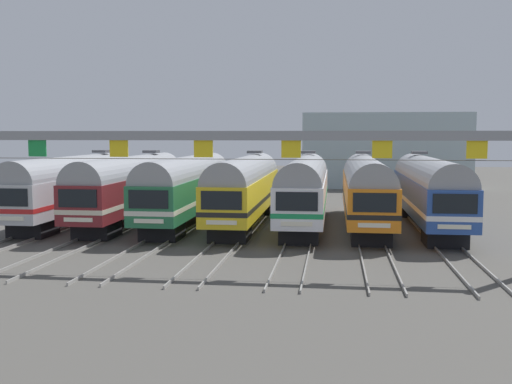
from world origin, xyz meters
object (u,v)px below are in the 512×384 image
(commuter_train_green, at_px, (187,186))
(commuter_train_white, at_px, (305,187))
(commuter_train_yellow, at_px, (245,187))
(commuter_train_blue, at_px, (429,189))
(commuter_train_stainless, at_px, (75,185))
(catenary_gantry, at_px, (203,153))
(commuter_train_orange, at_px, (366,188))
(commuter_train_maroon, at_px, (131,185))

(commuter_train_green, height_order, commuter_train_white, same)
(commuter_train_yellow, distance_m, commuter_train_blue, 12.41)
(commuter_train_stainless, relative_size, catenary_gantry, 0.60)
(commuter_train_yellow, distance_m, commuter_train_orange, 8.27)
(commuter_train_stainless, height_order, commuter_train_white, same)
(commuter_train_maroon, xyz_separation_m, commuter_train_orange, (16.55, 0.00, 0.00))
(commuter_train_stainless, xyz_separation_m, catenary_gantry, (12.41, -13.50, 2.75))
(commuter_train_orange, xyz_separation_m, catenary_gantry, (-8.27, -13.50, 2.75))
(commuter_train_yellow, bearing_deg, commuter_train_maroon, 180.00)
(commuter_train_maroon, height_order, commuter_train_blue, same)
(commuter_train_white, xyz_separation_m, commuter_train_blue, (8.27, 0.00, 0.00))
(commuter_train_white, bearing_deg, commuter_train_maroon, 180.00)
(commuter_train_maroon, height_order, catenary_gantry, catenary_gantry)
(commuter_train_green, bearing_deg, commuter_train_white, 0.00)
(commuter_train_stainless, xyz_separation_m, commuter_train_blue, (24.82, 0.00, 0.00))
(commuter_train_green, bearing_deg, commuter_train_yellow, 0.00)
(commuter_train_yellow, bearing_deg, commuter_train_green, 180.00)
(commuter_train_green, xyz_separation_m, commuter_train_white, (8.27, 0.00, 0.00))
(commuter_train_stainless, xyz_separation_m, commuter_train_yellow, (12.41, 0.00, 0.00))
(commuter_train_yellow, height_order, commuter_train_blue, same)
(commuter_train_orange, bearing_deg, commuter_train_blue, 0.00)
(commuter_train_stainless, height_order, commuter_train_green, same)
(commuter_train_maroon, distance_m, commuter_train_orange, 16.55)
(commuter_train_white, bearing_deg, catenary_gantry, -107.04)
(commuter_train_green, distance_m, commuter_train_orange, 12.41)
(commuter_train_blue, bearing_deg, catenary_gantry, -132.60)
(commuter_train_stainless, distance_m, catenary_gantry, 18.54)
(commuter_train_yellow, relative_size, catenary_gantry, 0.60)
(commuter_train_orange, bearing_deg, commuter_train_stainless, 180.00)
(commuter_train_stainless, relative_size, commuter_train_green, 1.00)
(commuter_train_green, height_order, commuter_train_yellow, same)
(commuter_train_stainless, relative_size, commuter_train_maroon, 1.00)
(commuter_train_blue, xyz_separation_m, catenary_gantry, (-12.41, -13.50, 2.75))
(commuter_train_stainless, xyz_separation_m, commuter_train_maroon, (4.14, 0.00, 0.00))
(commuter_train_yellow, height_order, catenary_gantry, catenary_gantry)
(commuter_train_yellow, xyz_separation_m, catenary_gantry, (-0.00, -13.50, 2.75))
(commuter_train_green, distance_m, catenary_gantry, 14.38)
(commuter_train_maroon, bearing_deg, commuter_train_blue, 0.00)
(commuter_train_white, distance_m, commuter_train_orange, 4.14)
(commuter_train_white, xyz_separation_m, commuter_train_orange, (4.14, 0.00, 0.00))
(commuter_train_maroon, bearing_deg, commuter_train_stainless, 180.00)
(commuter_train_orange, bearing_deg, catenary_gantry, -121.51)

